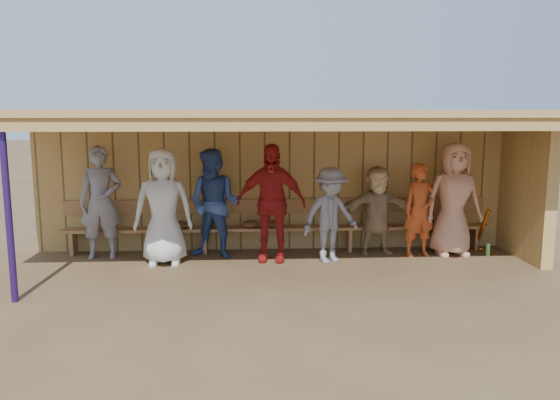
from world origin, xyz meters
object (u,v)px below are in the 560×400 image
(player_c, at_px, (214,204))
(player_h, at_px, (454,199))
(bench, at_px, (278,222))
(player_f, at_px, (377,210))
(player_g, at_px, (420,210))
(player_d, at_px, (271,203))
(player_e, at_px, (330,215))
(player_a, at_px, (101,202))
(player_b, at_px, (163,207))

(player_c, xyz_separation_m, player_h, (4.12, -0.07, 0.05))
(player_h, bearing_deg, bench, 169.60)
(player_f, relative_size, player_g, 0.97)
(player_f, distance_m, player_h, 1.32)
(player_f, bearing_deg, player_d, -175.57)
(player_d, relative_size, player_f, 1.26)
(player_e, xyz_separation_m, player_f, (0.90, 0.47, -0.01))
(player_d, xyz_separation_m, player_f, (1.88, 0.34, -0.21))
(player_a, distance_m, player_f, 4.76)
(player_g, bearing_deg, bench, 157.61)
(bench, bearing_deg, player_e, -43.01)
(player_c, bearing_deg, player_g, 18.48)
(player_d, distance_m, player_h, 3.18)
(player_f, height_order, player_h, player_h)
(player_b, bearing_deg, player_h, 0.31)
(player_f, bearing_deg, player_b, -178.40)
(player_a, xyz_separation_m, player_e, (3.86, -0.47, -0.17))
(player_c, relative_size, player_e, 1.18)
(player_b, distance_m, player_d, 1.76)
(player_d, height_order, player_e, player_d)
(player_g, relative_size, bench, 0.21)
(player_d, relative_size, bench, 0.26)
(player_a, relative_size, player_h, 0.98)
(bench, bearing_deg, player_f, -10.01)
(player_c, relative_size, player_d, 0.95)
(player_c, height_order, player_g, player_c)
(player_h, relative_size, bench, 0.26)
(player_c, height_order, player_e, player_c)
(player_b, relative_size, player_e, 1.21)
(player_b, distance_m, player_c, 0.89)
(player_b, xyz_separation_m, player_e, (2.74, -0.00, -0.17))
(player_a, distance_m, player_b, 1.21)
(player_d, bearing_deg, player_c, 174.55)
(player_d, relative_size, player_h, 1.00)
(player_a, relative_size, player_d, 0.98)
(player_a, bearing_deg, player_d, -11.62)
(player_d, xyz_separation_m, player_h, (3.17, 0.17, 0.00))
(player_f, relative_size, bench, 0.21)
(player_c, relative_size, bench, 0.25)
(player_g, bearing_deg, player_e, 179.24)
(player_b, height_order, bench, player_b)
(player_a, bearing_deg, player_f, -4.93)
(player_f, bearing_deg, player_g, -20.94)
(player_c, bearing_deg, bench, 40.25)
(player_c, relative_size, player_g, 1.16)
(player_a, distance_m, player_c, 1.93)
(player_d, height_order, player_g, player_d)
(player_a, height_order, player_d, player_d)
(player_b, xyz_separation_m, player_g, (4.33, 0.28, -0.15))
(player_c, distance_m, player_d, 0.98)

